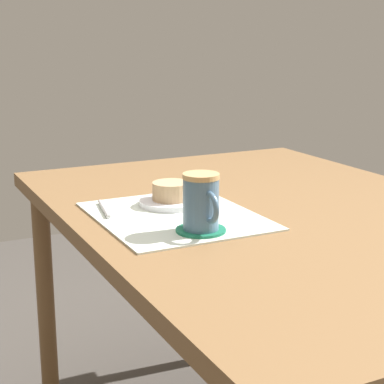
{
  "coord_description": "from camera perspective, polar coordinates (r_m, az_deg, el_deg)",
  "views": [
    {
      "loc": [
        1.14,
        -0.78,
        1.08
      ],
      "look_at": [
        -0.05,
        -0.19,
        0.75
      ],
      "focal_mm": 60.0,
      "sensor_mm": 36.0,
      "label": 1
    }
  ],
  "objects": [
    {
      "name": "dining_table",
      "position": [
        1.45,
        7.67,
        -4.07
      ],
      "size": [
        1.29,
        0.9,
        0.7
      ],
      "color": "brown",
      "rests_on": "ground_plane"
    },
    {
      "name": "placemat",
      "position": [
        1.36,
        -1.51,
        -2.14
      ],
      "size": [
        0.38,
        0.32,
        0.0
      ],
      "primitive_type": "cube",
      "color": "silver",
      "rests_on": "dining_table"
    },
    {
      "name": "pastry_plate",
      "position": [
        1.44,
        -1.85,
        -0.9
      ],
      "size": [
        0.14,
        0.14,
        0.01
      ],
      "primitive_type": "cylinder",
      "color": "white",
      "rests_on": "placemat"
    },
    {
      "name": "pastry",
      "position": [
        1.44,
        -1.86,
        0.1
      ],
      "size": [
        0.08,
        0.08,
        0.04
      ],
      "primitive_type": "cylinder",
      "color": "tan",
      "rests_on": "pastry_plate"
    },
    {
      "name": "coffee_coaster",
      "position": [
        1.25,
        0.79,
        -3.4
      ],
      "size": [
        0.1,
        0.1,
        0.0
      ],
      "primitive_type": "cylinder",
      "color": "#196B4C",
      "rests_on": "placemat"
    },
    {
      "name": "coffee_mug",
      "position": [
        1.23,
        0.86,
        -0.88
      ],
      "size": [
        0.1,
        0.07,
        0.11
      ],
      "color": "slate",
      "rests_on": "coffee_coaster"
    },
    {
      "name": "teaspoon",
      "position": [
        1.41,
        -7.83,
        -1.5
      ],
      "size": [
        0.13,
        0.03,
        0.01
      ],
      "primitive_type": "cylinder",
      "rotation": [
        0.0,
        1.57,
        -0.18
      ],
      "color": "silver",
      "rests_on": "placemat"
    }
  ]
}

